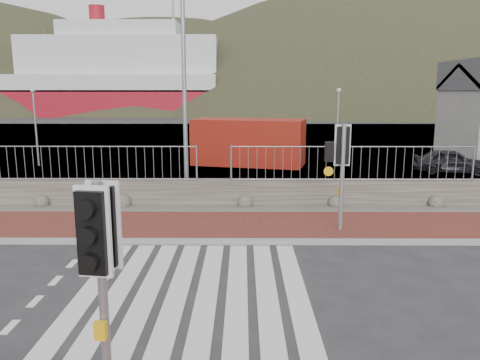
{
  "coord_description": "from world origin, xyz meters",
  "views": [
    {
      "loc": [
        1.02,
        -8.9,
        4.02
      ],
      "look_at": [
        0.94,
        3.0,
        1.73
      ],
      "focal_mm": 35.0,
      "sensor_mm": 36.0,
      "label": 1
    }
  ],
  "objects_px": {
    "traffic_signal_near": "(100,248)",
    "streetlight": "(188,63)",
    "traffic_signal_far": "(342,155)",
    "ferry": "(84,81)",
    "car_a": "(451,161)",
    "shipping_container": "(249,142)"
  },
  "relations": [
    {
      "from": "traffic_signal_near",
      "to": "streetlight",
      "type": "xyz_separation_m",
      "value": [
        -0.22,
        11.59,
        2.84
      ]
    },
    {
      "from": "traffic_signal_far",
      "to": "ferry",
      "type": "bearing_deg",
      "value": -65.29
    },
    {
      "from": "streetlight",
      "to": "car_a",
      "type": "relative_size",
      "value": 2.54
    },
    {
      "from": "traffic_signal_near",
      "to": "streetlight",
      "type": "relative_size",
      "value": 0.34
    },
    {
      "from": "traffic_signal_near",
      "to": "traffic_signal_far",
      "type": "distance_m",
      "value": 8.77
    },
    {
      "from": "car_a",
      "to": "traffic_signal_far",
      "type": "bearing_deg",
      "value": 156.38
    },
    {
      "from": "traffic_signal_near",
      "to": "shipping_container",
      "type": "distance_m",
      "value": 20.09
    },
    {
      "from": "traffic_signal_far",
      "to": "shipping_container",
      "type": "xyz_separation_m",
      "value": [
        -2.44,
        12.43,
        -1.01
      ]
    },
    {
      "from": "traffic_signal_near",
      "to": "car_a",
      "type": "relative_size",
      "value": 0.85
    },
    {
      "from": "traffic_signal_far",
      "to": "car_a",
      "type": "distance_m",
      "value": 12.38
    },
    {
      "from": "shipping_container",
      "to": "car_a",
      "type": "xyz_separation_m",
      "value": [
        9.89,
        -2.68,
        -0.64
      ]
    },
    {
      "from": "streetlight",
      "to": "shipping_container",
      "type": "height_order",
      "value": "streetlight"
    },
    {
      "from": "traffic_signal_far",
      "to": "car_a",
      "type": "relative_size",
      "value": 0.89
    },
    {
      "from": "ferry",
      "to": "streetlight",
      "type": "distance_m",
      "value": 64.33
    },
    {
      "from": "traffic_signal_near",
      "to": "shipping_container",
      "type": "xyz_separation_m",
      "value": [
        2.04,
        19.96,
        -0.9
      ]
    },
    {
      "from": "traffic_signal_far",
      "to": "shipping_container",
      "type": "bearing_deg",
      "value": -78.17
    },
    {
      "from": "traffic_signal_near",
      "to": "traffic_signal_far",
      "type": "relative_size",
      "value": 0.95
    },
    {
      "from": "ferry",
      "to": "shipping_container",
      "type": "height_order",
      "value": "ferry"
    },
    {
      "from": "ferry",
      "to": "shipping_container",
      "type": "distance_m",
      "value": 57.76
    },
    {
      "from": "traffic_signal_near",
      "to": "car_a",
      "type": "distance_m",
      "value": 21.06
    },
    {
      "from": "ferry",
      "to": "traffic_signal_far",
      "type": "xyz_separation_m",
      "value": [
        28.42,
        -63.86,
        -3.11
      ]
    },
    {
      "from": "traffic_signal_far",
      "to": "shipping_container",
      "type": "relative_size",
      "value": 0.52
    }
  ]
}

